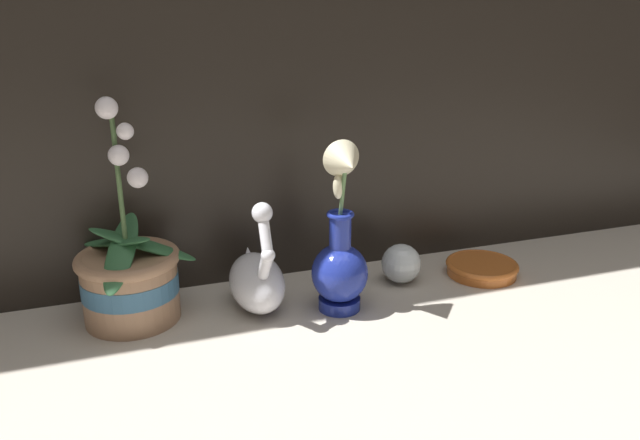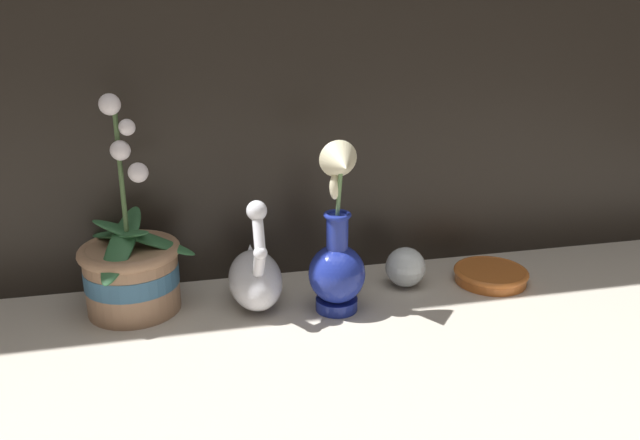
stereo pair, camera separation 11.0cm
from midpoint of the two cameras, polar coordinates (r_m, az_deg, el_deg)
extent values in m
plane|color=#BCB2A3|center=(1.05, 4.51, -9.88)|extent=(2.80, 2.80, 0.00)
cylinder|color=#9E7556|center=(1.12, -14.13, -5.24)|extent=(0.16, 0.16, 0.12)
cylinder|color=#386689|center=(1.12, -14.16, -4.96)|extent=(0.16, 0.16, 0.03)
torus|color=#9E7556|center=(1.10, -14.35, -2.79)|extent=(0.17, 0.17, 0.02)
cylinder|color=#4C6B3D|center=(1.06, -14.92, 3.66)|extent=(0.01, 0.03, 0.24)
ellipsoid|color=#2D6038|center=(1.09, -13.01, -1.65)|extent=(0.18, 0.07, 0.08)
ellipsoid|color=#2D6038|center=(1.11, -15.24, -1.31)|extent=(0.14, 0.17, 0.06)
ellipsoid|color=#2D6038|center=(1.07, -14.93, -2.20)|extent=(0.09, 0.17, 0.09)
sphere|color=white|center=(1.04, -15.83, 10.11)|extent=(0.03, 0.03, 0.03)
sphere|color=white|center=(1.04, -14.36, 8.18)|extent=(0.03, 0.03, 0.03)
sphere|color=white|center=(1.04, -14.95, 6.13)|extent=(0.03, 0.03, 0.03)
sphere|color=white|center=(1.04, -13.42, 4.20)|extent=(0.03, 0.03, 0.03)
ellipsoid|color=white|center=(1.11, -3.12, -5.54)|extent=(0.09, 0.16, 0.10)
cone|color=white|center=(1.15, -3.63, -3.69)|extent=(0.05, 0.06, 0.07)
cylinder|color=white|center=(1.03, -2.54, -4.17)|extent=(0.02, 0.06, 0.07)
sphere|color=white|center=(0.99, -2.33, -3.09)|extent=(0.02, 0.02, 0.02)
cylinder|color=white|center=(1.00, -2.52, -1.14)|extent=(0.02, 0.05, 0.07)
sphere|color=white|center=(1.00, -2.70, 0.80)|extent=(0.03, 0.03, 0.03)
cylinder|color=navy|center=(1.11, 4.38, -7.70)|extent=(0.07, 0.07, 0.02)
ellipsoid|color=navy|center=(1.08, 4.46, -4.99)|extent=(0.10, 0.10, 0.10)
cylinder|color=navy|center=(1.06, 4.57, -1.15)|extent=(0.04, 0.04, 0.06)
torus|color=navy|center=(1.05, 4.61, 0.41)|extent=(0.05, 0.05, 0.01)
cylinder|color=#567A47|center=(1.02, 4.83, 2.34)|extent=(0.01, 0.03, 0.08)
cone|color=beige|center=(0.99, 5.21, 5.10)|extent=(0.06, 0.06, 0.07)
ellipsoid|color=beige|center=(1.02, 4.45, 3.02)|extent=(0.02, 0.02, 0.04)
sphere|color=silver|center=(1.20, 10.43, -4.31)|extent=(0.08, 0.08, 0.08)
cylinder|color=#C66628|center=(1.27, 17.76, -4.91)|extent=(0.14, 0.14, 0.03)
torus|color=#C66628|center=(1.27, 17.80, -4.59)|extent=(0.14, 0.14, 0.01)
camera|label=1|loc=(0.05, -87.14, 1.00)|focal=35.00mm
camera|label=2|loc=(0.05, 92.86, -1.00)|focal=35.00mm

